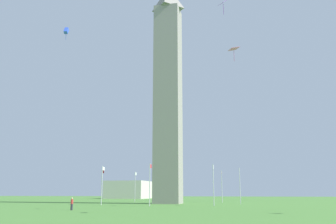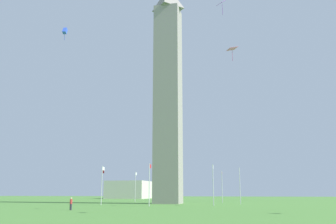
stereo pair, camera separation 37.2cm
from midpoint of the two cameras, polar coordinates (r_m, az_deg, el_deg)
ground_plane at (r=77.14m, az=-0.14°, el=-14.07°), size 260.00×260.00×0.00m
obelisk_monument at (r=80.24m, az=-0.13°, el=3.73°), size 5.40×5.40×49.07m
flagpole_n at (r=91.50m, az=1.86°, el=-11.33°), size 1.12×0.14×7.11m
flagpole_ne at (r=89.82m, az=-5.26°, el=-11.26°), size 1.12×0.14×7.11m
flagpole_e at (r=81.56m, az=-10.39°, el=-11.01°), size 1.12×0.14×7.11m
flagpole_se at (r=70.40m, az=-10.36°, el=-10.84°), size 1.12×0.14×7.11m
flagpole_s at (r=63.02m, az=-3.02°, el=-10.87°), size 1.12×0.14×7.11m
flagpole_sw at (r=65.38m, az=6.91°, el=-10.85°), size 1.12×0.14×7.11m
flagpole_w at (r=75.43m, az=10.97°, el=-10.90°), size 1.12×0.14×7.11m
flagpole_nw at (r=85.95m, az=8.25°, el=-11.14°), size 1.12×0.14×7.11m
person_red_shirt at (r=51.41m, az=-14.93°, el=-13.64°), size 0.32×0.32×1.63m
kite_purple_diamond at (r=52.23m, az=8.38°, el=16.46°), size 1.67×1.65×2.26m
kite_blue_box at (r=46.38m, az=-15.76°, el=12.06°), size 0.77×0.52×1.60m
kite_pink_diamond at (r=41.66m, az=9.94°, el=9.58°), size 1.41×1.40×1.60m
distant_building at (r=140.94m, az=-5.86°, el=-11.94°), size 21.13×13.99×6.26m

